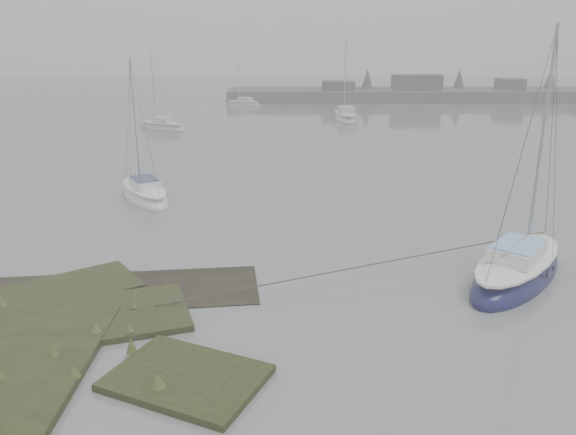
# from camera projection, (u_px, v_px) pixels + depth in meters

# --- Properties ---
(ground) EXTENTS (160.00, 160.00, 0.00)m
(ground) POSITION_uv_depth(u_px,v_px,m) (245.00, 145.00, 42.33)
(ground) COLOR slate
(ground) RESTS_ON ground
(far_shoreline) EXTENTS (60.00, 8.00, 4.15)m
(far_shoreline) POSITION_uv_depth(u_px,v_px,m) (467.00, 94.00, 72.73)
(far_shoreline) COLOR #4C4F51
(far_shoreline) RESTS_ON ground
(sailboat_main) EXTENTS (5.62, 6.12, 8.85)m
(sailboat_main) POSITION_uv_depth(u_px,v_px,m) (517.00, 272.00, 18.83)
(sailboat_main) COLOR #11123C
(sailboat_main) RESTS_ON ground
(sailboat_white) EXTENTS (4.10, 5.39, 7.38)m
(sailboat_white) POSITION_uv_depth(u_px,v_px,m) (145.00, 195.00, 28.19)
(sailboat_white) COLOR white
(sailboat_white) RESTS_ON ground
(sailboat_far_a) EXTENTS (5.18, 4.04, 7.13)m
(sailboat_far_a) POSITION_uv_depth(u_px,v_px,m) (162.00, 127.00, 49.60)
(sailboat_far_a) COLOR #A2A7AB
(sailboat_far_a) RESTS_ON ground
(sailboat_far_b) EXTENTS (2.42, 6.31, 8.74)m
(sailboat_far_b) POSITION_uv_depth(u_px,v_px,m) (345.00, 118.00, 55.13)
(sailboat_far_b) COLOR #A3A9AD
(sailboat_far_b) RESTS_ON ground
(sailboat_far_c) EXTENTS (4.84, 3.49, 6.57)m
(sailboat_far_c) POSITION_uv_depth(u_px,v_px,m) (244.00, 104.00, 66.81)
(sailboat_far_c) COLOR #B3B7BC
(sailboat_far_c) RESTS_ON ground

